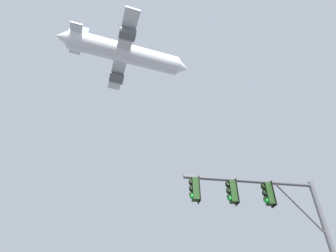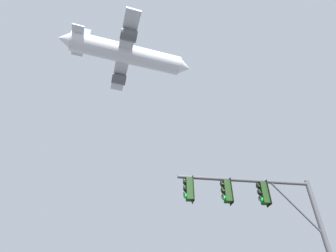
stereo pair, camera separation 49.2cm
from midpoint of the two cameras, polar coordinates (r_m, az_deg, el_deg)
signal_pole_near at (r=11.96m, az=19.51°, el=-16.82°), size 5.79×0.70×6.38m
airplane at (r=53.72m, az=-9.24°, el=14.83°), size 25.31×19.55×6.93m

